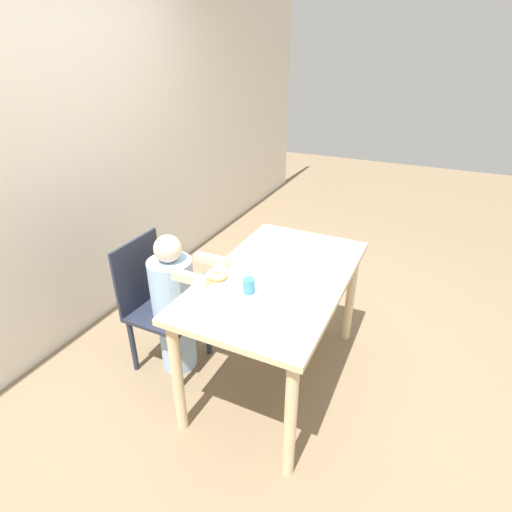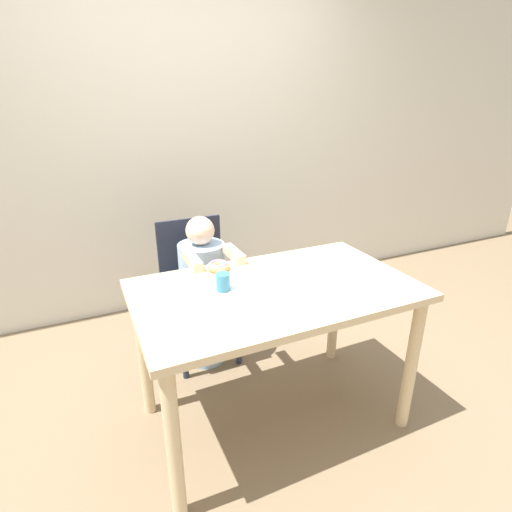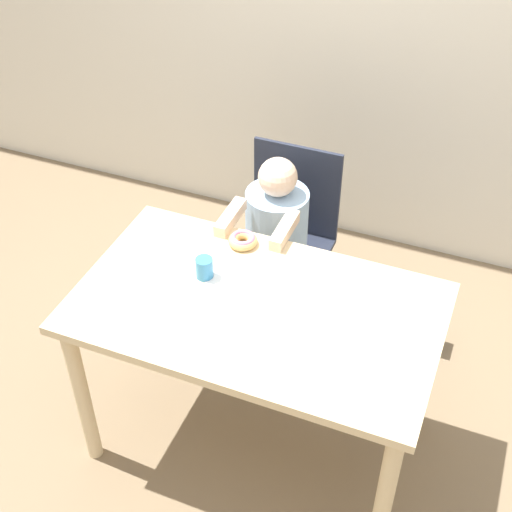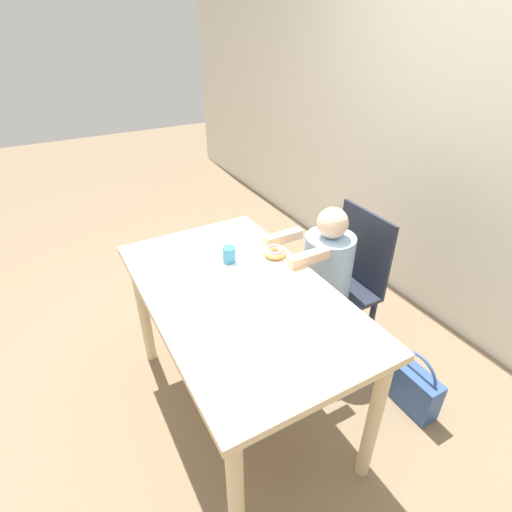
% 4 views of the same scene
% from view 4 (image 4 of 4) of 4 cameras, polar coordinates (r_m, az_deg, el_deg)
% --- Properties ---
extents(ground_plane, '(12.00, 12.00, 0.00)m').
position_cam_4_polar(ground_plane, '(2.30, -2.02, -20.56)').
color(ground_plane, '#7A664C').
extents(wall_back, '(8.00, 0.05, 2.50)m').
position_cam_4_polar(wall_back, '(2.57, 30.74, 14.62)').
color(wall_back, silver).
rests_on(wall_back, ground_plane).
extents(dining_table, '(1.29, 0.76, 0.77)m').
position_cam_4_polar(dining_table, '(1.83, -2.41, -7.73)').
color(dining_table, beige).
rests_on(dining_table, ground_plane).
extents(chair, '(0.41, 0.43, 0.88)m').
position_cam_4_polar(chair, '(2.41, 12.18, -3.77)').
color(chair, '#232838').
rests_on(chair, ground_plane).
extents(child_figure, '(0.28, 0.48, 0.96)m').
position_cam_4_polar(child_figure, '(2.33, 9.82, -4.23)').
color(child_figure, '#99BCE0').
rests_on(child_figure, ground_plane).
extents(donut, '(0.11, 0.11, 0.04)m').
position_cam_4_polar(donut, '(1.99, 2.72, 0.62)').
color(donut, '#DBB270').
rests_on(donut, dining_table).
extents(napkin, '(0.25, 0.25, 0.00)m').
position_cam_4_polar(napkin, '(1.86, -2.53, -2.57)').
color(napkin, white).
rests_on(napkin, dining_table).
extents(handbag, '(0.29, 0.11, 0.36)m').
position_cam_4_polar(handbag, '(2.36, 21.49, -17.03)').
color(handbag, '#2D4C84').
rests_on(handbag, ground_plane).
extents(cup, '(0.06, 0.06, 0.08)m').
position_cam_4_polar(cup, '(1.93, -3.85, 0.18)').
color(cup, teal).
rests_on(cup, dining_table).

